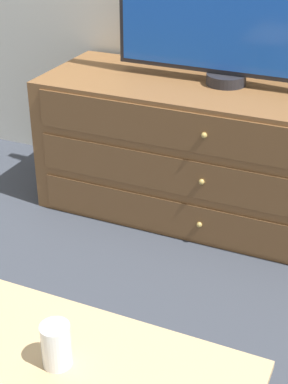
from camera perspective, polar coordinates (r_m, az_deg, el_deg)
The scene contains 3 objects.
ground_plane at distance 3.03m, azimuth 6.45°, elevation 1.16°, with size 12.00×12.00×0.00m, color #383D47.
dresser at distance 2.59m, azimuth 7.61°, elevation 3.62°, with size 1.60×0.57×0.60m.
drink_cup at distance 1.31m, azimuth -8.49°, elevation -14.68°, with size 0.06×0.06×0.10m.
Camera 1 is at (0.76, -2.57, 1.39)m, focal length 55.00 mm.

